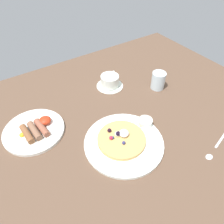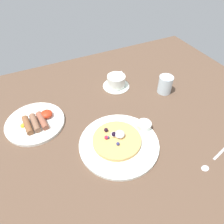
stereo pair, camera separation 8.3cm
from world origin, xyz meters
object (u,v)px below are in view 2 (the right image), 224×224
coffee_saucer (116,86)px  coffee_cup (116,80)px  syrup_ramekin (144,125)px  water_glass (165,85)px  breakfast_plate (35,123)px  teaspoon (212,161)px  pancake_plate (119,144)px

coffee_saucer → coffee_cup: 3.08cm
syrup_ramekin → coffee_cup: (2.95, 30.46, 0.96)cm
coffee_saucer → water_glass: water_glass is taller
coffee_cup → water_glass: water_glass is taller
water_glass → breakfast_plate: bearing=175.1°
teaspoon → water_glass: bearing=78.8°
breakfast_plate → coffee_cup: size_ratio=2.27×
breakfast_plate → teaspoon: 68.81cm
pancake_plate → teaspoon: pancake_plate is taller
pancake_plate → syrup_ramekin: size_ratio=5.30×
breakfast_plate → coffee_saucer: (41.24, 8.60, -0.29)cm
syrup_ramekin → breakfast_plate: 44.18cm
breakfast_plate → teaspoon: size_ratio=1.38×
pancake_plate → coffee_cup: 36.41cm
pancake_plate → breakfast_plate: bearing=137.1°
pancake_plate → coffee_cup: bearing=65.2°
syrup_ramekin → coffee_cup: coffee_cup is taller
pancake_plate → teaspoon: (26.16, -20.47, -0.33)cm
syrup_ramekin → coffee_saucer: (2.84, 30.38, -2.12)cm
breakfast_plate → coffee_saucer: 42.13cm
pancake_plate → coffee_saucer: size_ratio=2.26×
coffee_cup → pancake_plate: bearing=-114.8°
teaspoon → water_glass: 40.51cm
breakfast_plate → coffee_cup: coffee_cup is taller
syrup_ramekin → teaspoon: syrup_ramekin is taller
syrup_ramekin → breakfast_plate: (-38.39, 21.78, -1.83)cm
coffee_saucer → breakfast_plate: bearing=-168.2°
water_glass → coffee_cup: bearing=143.5°
coffee_saucer → water_glass: size_ratio=1.57×
coffee_saucer → water_glass: bearing=-36.1°
syrup_ramekin → teaspoon: (13.88, -22.96, -2.21)cm
coffee_cup → water_glass: size_ratio=1.24×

